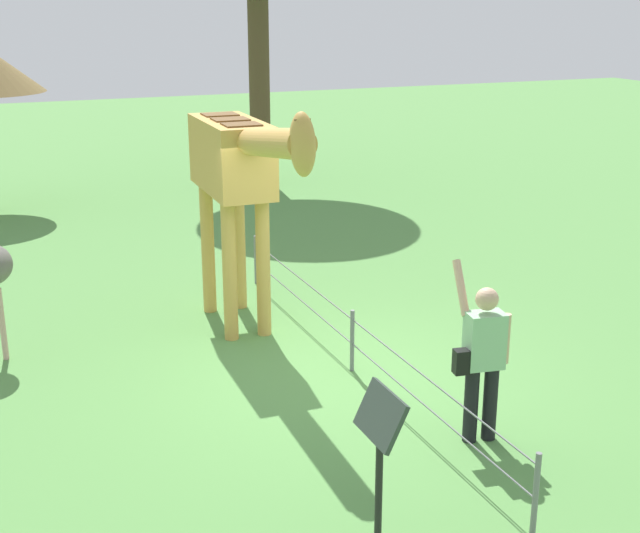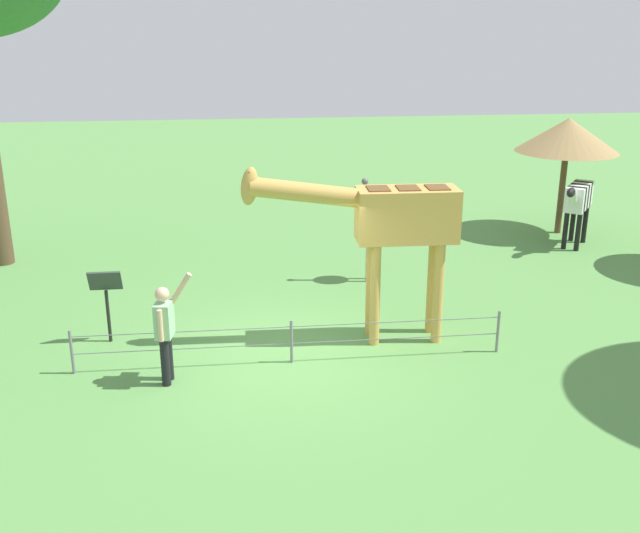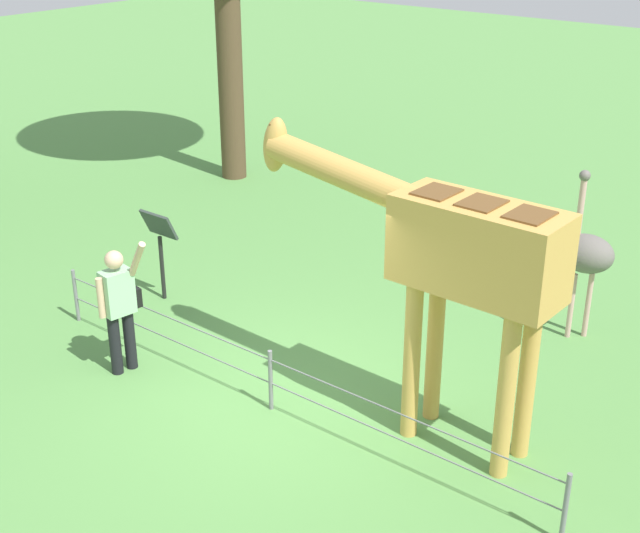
% 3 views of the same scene
% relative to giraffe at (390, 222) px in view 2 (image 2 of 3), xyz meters
% --- Properties ---
extents(ground_plane, '(60.00, 60.00, 0.00)m').
position_rel_giraffe_xyz_m(ground_plane, '(1.74, 0.54, -2.13)').
color(ground_plane, '#568E47').
extents(giraffe, '(3.67, 0.74, 3.13)m').
position_rel_giraffe_xyz_m(giraffe, '(0.00, 0.00, 0.00)').
color(giraffe, gold).
rests_on(giraffe, ground_plane).
extents(visitor, '(0.60, 0.59, 1.77)m').
position_rel_giraffe_xyz_m(visitor, '(3.71, 1.24, -1.22)').
color(visitor, black).
rests_on(visitor, ground_plane).
extents(zebra, '(1.32, 1.63, 1.66)m').
position_rel_giraffe_xyz_m(zebra, '(-5.69, -4.87, -0.96)').
color(zebra, black).
rests_on(zebra, ground_plane).
extents(ostrich, '(0.70, 0.56, 2.25)m').
position_rel_giraffe_xyz_m(ostrich, '(-0.25, -3.01, -0.95)').
color(ostrich, '#CC9E93').
rests_on(ostrich, ground_plane).
extents(shade_hut_near, '(2.58, 2.58, 2.99)m').
position_rel_giraffe_xyz_m(shade_hut_near, '(-5.82, -6.08, 0.42)').
color(shade_hut_near, brown).
rests_on(shade_hut_near, ground_plane).
extents(info_sign, '(0.56, 0.21, 1.32)m').
position_rel_giraffe_xyz_m(info_sign, '(4.85, -0.42, -1.18)').
color(info_sign, black).
rests_on(info_sign, ground_plane).
extents(wire_fence, '(7.05, 0.05, 0.75)m').
position_rel_giraffe_xyz_m(wire_fence, '(1.74, 0.78, -1.72)').
color(wire_fence, slate).
rests_on(wire_fence, ground_plane).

